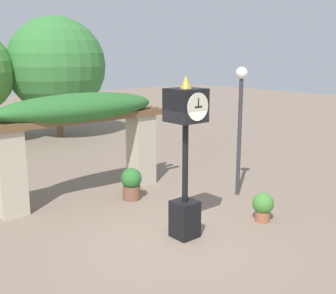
{
  "coord_description": "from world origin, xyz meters",
  "views": [
    {
      "loc": [
        -4.92,
        -5.79,
        3.51
      ],
      "look_at": [
        0.32,
        0.33,
        1.72
      ],
      "focal_mm": 45.0,
      "sensor_mm": 36.0,
      "label": 1
    }
  ],
  "objects_px": {
    "potted_plant_near_left": "(263,206)",
    "potted_plant_near_right": "(131,183)",
    "lamp_post": "(240,108)",
    "pedestal_clock": "(185,149)"
  },
  "relations": [
    {
      "from": "lamp_post",
      "to": "potted_plant_near_left",
      "type": "bearing_deg",
      "value": -122.29
    },
    {
      "from": "pedestal_clock",
      "to": "lamp_post",
      "type": "height_order",
      "value": "lamp_post"
    },
    {
      "from": "potted_plant_near_right",
      "to": "lamp_post",
      "type": "bearing_deg",
      "value": -32.96
    },
    {
      "from": "potted_plant_near_left",
      "to": "potted_plant_near_right",
      "type": "xyz_separation_m",
      "value": [
        -1.31,
        2.96,
        0.07
      ]
    },
    {
      "from": "pedestal_clock",
      "to": "lamp_post",
      "type": "distance_m",
      "value": 2.95
    },
    {
      "from": "potted_plant_near_right",
      "to": "lamp_post",
      "type": "relative_size",
      "value": 0.25
    },
    {
      "from": "potted_plant_near_left",
      "to": "lamp_post",
      "type": "relative_size",
      "value": 0.2
    },
    {
      "from": "potted_plant_near_left",
      "to": "potted_plant_near_right",
      "type": "distance_m",
      "value": 3.24
    },
    {
      "from": "potted_plant_near_left",
      "to": "lamp_post",
      "type": "height_order",
      "value": "lamp_post"
    },
    {
      "from": "potted_plant_near_right",
      "to": "lamp_post",
      "type": "xyz_separation_m",
      "value": [
        2.26,
        -1.46,
        1.81
      ]
    }
  ]
}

